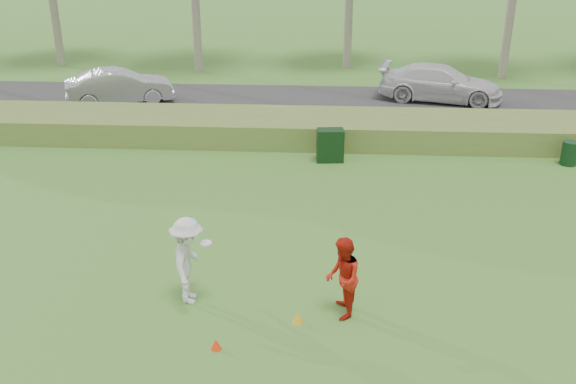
# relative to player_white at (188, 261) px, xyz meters

# --- Properties ---
(ground) EXTENTS (120.00, 120.00, 0.00)m
(ground) POSITION_rel_player_white_xyz_m (1.96, -0.87, -0.99)
(ground) COLOR #397326
(ground) RESTS_ON ground
(reed_strip) EXTENTS (80.00, 3.00, 0.90)m
(reed_strip) POSITION_rel_player_white_xyz_m (1.96, 11.13, -0.54)
(reed_strip) COLOR #57722D
(reed_strip) RESTS_ON ground
(park_road) EXTENTS (80.00, 6.00, 0.06)m
(park_road) POSITION_rel_player_white_xyz_m (1.96, 16.13, -0.96)
(park_road) COLOR #2D2D2D
(park_road) RESTS_ON ground
(player_white) EXTENTS (0.92, 1.31, 1.99)m
(player_white) POSITION_rel_player_white_xyz_m (0.00, 0.00, 0.00)
(player_white) COLOR silver
(player_white) RESTS_ON ground
(player_red) EXTENTS (0.73, 0.91, 1.80)m
(player_red) POSITION_rel_player_white_xyz_m (3.32, -0.37, -0.09)
(player_red) COLOR red
(player_red) RESTS_ON ground
(cone_orange) EXTENTS (0.21, 0.21, 0.24)m
(cone_orange) POSITION_rel_player_white_xyz_m (0.85, -1.70, -0.88)
(cone_orange) COLOR #FB320D
(cone_orange) RESTS_ON ground
(cone_yellow) EXTENTS (0.23, 0.23, 0.25)m
(cone_yellow) POSITION_rel_player_white_xyz_m (2.40, -0.70, -0.87)
(cone_yellow) COLOR gold
(cone_yellow) RESTS_ON ground
(utility_cabinet) EXTENTS (0.95, 0.65, 1.13)m
(utility_cabinet) POSITION_rel_player_white_xyz_m (3.06, 8.90, -0.43)
(utility_cabinet) COLOR black
(utility_cabinet) RESTS_ON ground
(trash_bin) EXTENTS (0.59, 0.59, 0.82)m
(trash_bin) POSITION_rel_player_white_xyz_m (11.16, 9.04, -0.59)
(trash_bin) COLOR black
(trash_bin) RESTS_ON ground
(car_mid) EXTENTS (4.89, 3.23, 1.52)m
(car_mid) POSITION_rel_player_white_xyz_m (-6.26, 15.40, -0.17)
(car_mid) COLOR #B9B8BD
(car_mid) RESTS_ON park_road
(car_right) EXTENTS (5.78, 3.32, 1.58)m
(car_right) POSITION_rel_player_white_xyz_m (7.99, 16.84, -0.15)
(car_right) COLOR silver
(car_right) RESTS_ON park_road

